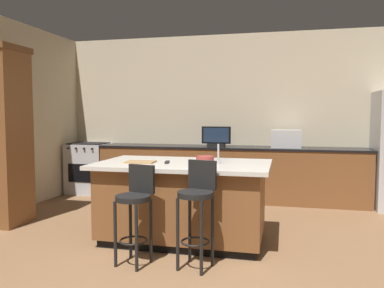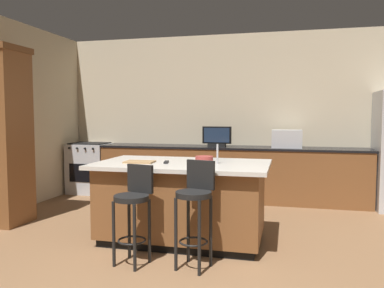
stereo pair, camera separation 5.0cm
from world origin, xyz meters
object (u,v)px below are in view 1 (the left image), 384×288
cabinet_tower (0,133)px  bar_stool_left (135,206)px  tv_monitor (216,137)px  tv_remote (167,162)px  fruit_bowl (205,159)px  kitchen_island (183,201)px  microwave (286,139)px  bar_stool_right (197,204)px  range_oven (89,168)px  cutting_board (140,162)px

cabinet_tower → bar_stool_left: 2.51m
tv_monitor → tv_remote: size_ratio=2.90×
cabinet_tower → tv_monitor: 3.29m
tv_remote → bar_stool_left: bearing=-110.4°
cabinet_tower → fruit_bowl: (2.77, -0.07, -0.27)m
kitchen_island → microwave: (1.16, 2.26, 0.60)m
bar_stool_right → tv_remote: bar_stool_right is taller
kitchen_island → bar_stool_right: bearing=-66.2°
bar_stool_left → bar_stool_right: (0.60, 0.05, 0.04)m
range_oven → bar_stool_left: bar_stool_left is taller
fruit_bowl → cutting_board: 0.74m
bar_stool_right → tv_monitor: bearing=110.1°
kitchen_island → fruit_bowl: bearing=9.8°
tv_monitor → tv_remote: (-0.17, -2.30, -0.15)m
tv_remote → cabinet_tower: bearing=163.5°
kitchen_island → tv_remote: (-0.17, -0.09, 0.45)m
range_oven → microwave: size_ratio=1.95×
tv_monitor → fruit_bowl: tv_monitor is taller
kitchen_island → tv_monitor: tv_monitor is taller
microwave → range_oven: bearing=-180.0°
bar_stool_left → tv_remote: (0.11, 0.71, 0.34)m
range_oven → tv_remote: size_ratio=5.52×
cabinet_tower → cutting_board: size_ratio=7.11×
bar_stool_left → tv_remote: bar_stool_left is taller
range_oven → bar_stool_right: (2.74, -3.01, 0.15)m
tv_monitor → tv_remote: tv_monitor is taller
cabinet_tower → bar_stool_right: (2.86, -0.86, -0.60)m
tv_monitor → fruit_bowl: 2.19m
microwave → tv_remote: (-1.32, -2.35, -0.14)m
tv_monitor → fruit_bowl: (0.24, -2.17, -0.13)m
tv_remote → cutting_board: 0.31m
bar_stool_right → fruit_bowl: (-0.08, 0.79, 0.33)m
range_oven → fruit_bowl: 3.49m
microwave → cutting_board: (-1.63, -2.39, -0.14)m
bar_stool_left → cutting_board: 0.77m
range_oven → bar_stool_right: bearing=-47.7°
bar_stool_left → range_oven: bearing=138.6°
cabinet_tower → bar_stool_left: (2.25, -0.91, -0.64)m
microwave → bar_stool_right: bearing=-105.4°
bar_stool_left → fruit_bowl: 1.05m
fruit_bowl → kitchen_island: bearing=-170.2°
tv_monitor → cutting_board: bearing=-101.4°
range_oven → tv_monitor: tv_monitor is taller
microwave → bar_stool_left: microwave is taller
kitchen_island → tv_remote: tv_remote is taller
fruit_bowl → cutting_board: bearing=-166.5°
cutting_board → microwave: bearing=55.8°
range_oven → tv_remote: bearing=-46.3°
cutting_board → kitchen_island: bearing=15.4°
microwave → cutting_board: size_ratio=1.45×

